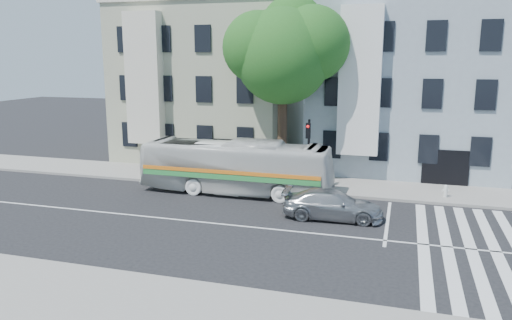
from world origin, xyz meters
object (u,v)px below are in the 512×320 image
at_px(sedan, 333,205).
at_px(bus, 236,167).
at_px(traffic_signal, 308,146).
at_px(fire_hydrant, 446,191).

bearing_deg(sedan, bus, 60.10).
relative_size(bus, sedan, 2.30).
distance_m(traffic_signal, fire_hydrant, 7.64).
relative_size(sedan, traffic_signal, 1.13).
height_order(traffic_signal, fire_hydrant, traffic_signal).
height_order(bus, traffic_signal, traffic_signal).
xyz_separation_m(bus, traffic_signal, (3.82, 1.19, 1.17)).
height_order(bus, fire_hydrant, bus).
distance_m(sedan, fire_hydrant, 7.21).
bearing_deg(traffic_signal, sedan, -74.43).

